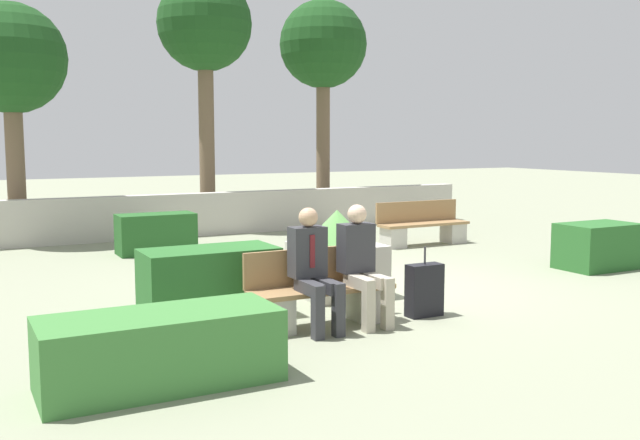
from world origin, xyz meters
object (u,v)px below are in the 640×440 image
at_px(person_seated_woman, 362,259).
at_px(tree_center_right, 323,48).
at_px(bench_front, 320,298).
at_px(tree_leftmost, 11,62).
at_px(bench_left_side, 423,228).
at_px(suitcase, 424,290).
at_px(person_seated_man, 313,264).
at_px(planter_corner_left, 337,256).
at_px(tree_center_left, 205,29).

distance_m(person_seated_woman, tree_center_right, 10.74).
bearing_deg(bench_front, tree_leftmost, 105.98).
height_order(tree_leftmost, tree_center_right, tree_center_right).
distance_m(bench_left_side, suitcase, 5.60).
distance_m(bench_front, person_seated_man, 0.46).
height_order(planter_corner_left, tree_leftmost, tree_leftmost).
bearing_deg(tree_center_right, bench_left_side, -93.79).
distance_m(person_seated_man, tree_leftmost, 9.04).
relative_size(bench_left_side, person_seated_woman, 1.42).
xyz_separation_m(bench_left_side, planter_corner_left, (-3.61, -3.10, 0.20)).
bearing_deg(bench_left_side, bench_front, -144.01).
bearing_deg(person_seated_woman, bench_front, 162.95).
relative_size(tree_leftmost, tree_center_right, 0.85).
xyz_separation_m(person_seated_man, person_seated_woman, (0.60, 0.00, 0.00)).
height_order(planter_corner_left, suitcase, planter_corner_left).
height_order(bench_front, bench_left_side, same).
height_order(bench_front, planter_corner_left, planter_corner_left).
xyz_separation_m(person_seated_woman, tree_center_left, (1.21, 8.71, 3.70)).
bearing_deg(bench_front, tree_center_right, 61.83).
relative_size(bench_front, suitcase, 2.03).
xyz_separation_m(bench_front, tree_leftmost, (-2.34, 8.19, 3.17)).
bearing_deg(person_seated_man, tree_center_right, 61.39).
bearing_deg(tree_leftmost, bench_front, -74.02).
height_order(tree_center_left, tree_center_right, tree_center_left).
height_order(person_seated_woman, planter_corner_left, person_seated_woman).
bearing_deg(tree_center_left, tree_center_right, 7.87).
height_order(suitcase, tree_center_right, tree_center_right).
xyz_separation_m(tree_center_left, tree_center_right, (3.18, 0.44, -0.18)).
bearing_deg(suitcase, bench_front, 171.12).
bearing_deg(bench_front, suitcase, -8.88).
distance_m(person_seated_woman, planter_corner_left, 1.48).
distance_m(suitcase, tree_center_left, 9.70).
height_order(bench_left_side, tree_center_right, tree_center_right).
bearing_deg(person_seated_woman, tree_leftmost, 108.50).
bearing_deg(tree_leftmost, tree_center_right, 6.60).
relative_size(person_seated_woman, tree_center_right, 0.24).
distance_m(bench_left_side, tree_center_right, 6.10).
bearing_deg(person_seated_man, suitcase, -2.40).
xyz_separation_m(person_seated_man, tree_center_left, (1.82, 8.71, 3.70)).
height_order(bench_left_side, person_seated_man, person_seated_man).
bearing_deg(bench_left_side, tree_center_left, 116.23).
bearing_deg(planter_corner_left, suitcase, -76.76).
xyz_separation_m(bench_left_side, suitcase, (-3.27, -4.55, -0.01)).
distance_m(planter_corner_left, tree_center_left, 8.33).
bearing_deg(bench_left_side, tree_leftmost, 142.88).
distance_m(bench_left_side, person_seated_woman, 6.08).
relative_size(bench_front, tree_center_left, 0.29).
distance_m(bench_front, suitcase, 1.26).
bearing_deg(bench_left_side, person_seated_woman, -140.21).
distance_m(bench_front, tree_center_left, 9.65).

